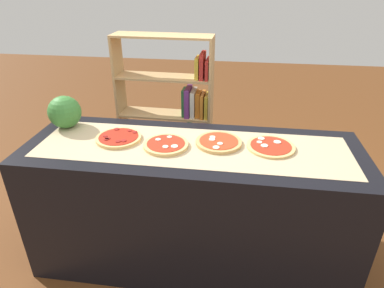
{
  "coord_description": "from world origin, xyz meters",
  "views": [
    {
      "loc": [
        0.26,
        -1.82,
        1.9
      ],
      "look_at": [
        0.0,
        0.0,
        0.94
      ],
      "focal_mm": 31.06,
      "sensor_mm": 36.0,
      "label": 1
    }
  ],
  "objects_px": {
    "pizza_mozzarella_2": "(219,142)",
    "watermelon": "(65,112)",
    "pizza_pepperoni_0": "(119,138)",
    "pizza_mozzarella_3": "(271,146)",
    "bookshelf": "(179,120)",
    "pizza_mozzarella_1": "(166,145)"
  },
  "relations": [
    {
      "from": "pizza_pepperoni_0",
      "to": "pizza_mozzarella_3",
      "type": "xyz_separation_m",
      "value": [
        0.98,
        0.02,
        -0.0
      ]
    },
    {
      "from": "pizza_pepperoni_0",
      "to": "bookshelf",
      "type": "height_order",
      "value": "bookshelf"
    },
    {
      "from": "pizza_mozzarella_1",
      "to": "watermelon",
      "type": "height_order",
      "value": "watermelon"
    },
    {
      "from": "pizza_pepperoni_0",
      "to": "pizza_mozzarella_2",
      "type": "relative_size",
      "value": 1.0
    },
    {
      "from": "pizza_mozzarella_3",
      "to": "bookshelf",
      "type": "distance_m",
      "value": 1.22
    },
    {
      "from": "pizza_mozzarella_3",
      "to": "bookshelf",
      "type": "relative_size",
      "value": 0.21
    },
    {
      "from": "pizza_mozzarella_3",
      "to": "bookshelf",
      "type": "bearing_deg",
      "value": 129.12
    },
    {
      "from": "pizza_pepperoni_0",
      "to": "pizza_mozzarella_1",
      "type": "relative_size",
      "value": 1.04
    },
    {
      "from": "pizza_mozzarella_2",
      "to": "pizza_mozzarella_3",
      "type": "xyz_separation_m",
      "value": [
        0.32,
        -0.01,
        -0.0
      ]
    },
    {
      "from": "pizza_mozzarella_3",
      "to": "pizza_mozzarella_2",
      "type": "bearing_deg",
      "value": 179.04
    },
    {
      "from": "bookshelf",
      "to": "pizza_mozzarella_3",
      "type": "bearing_deg",
      "value": -50.88
    },
    {
      "from": "pizza_mozzarella_3",
      "to": "bookshelf",
      "type": "height_order",
      "value": "bookshelf"
    },
    {
      "from": "pizza_mozzarella_1",
      "to": "pizza_mozzarella_3",
      "type": "distance_m",
      "value": 0.65
    },
    {
      "from": "pizza_mozzarella_1",
      "to": "bookshelf",
      "type": "bearing_deg",
      "value": 95.66
    },
    {
      "from": "pizza_pepperoni_0",
      "to": "pizza_mozzarella_1",
      "type": "height_order",
      "value": "pizza_mozzarella_1"
    },
    {
      "from": "bookshelf",
      "to": "watermelon",
      "type": "bearing_deg",
      "value": -129.22
    },
    {
      "from": "pizza_mozzarella_2",
      "to": "bookshelf",
      "type": "xyz_separation_m",
      "value": [
        -0.42,
        0.91,
        -0.27
      ]
    },
    {
      "from": "pizza_mozzarella_2",
      "to": "watermelon",
      "type": "xyz_separation_m",
      "value": [
        -1.08,
        0.11,
        0.1
      ]
    },
    {
      "from": "pizza_mozzarella_1",
      "to": "watermelon",
      "type": "bearing_deg",
      "value": 165.64
    },
    {
      "from": "pizza_mozzarella_1",
      "to": "pizza_mozzarella_3",
      "type": "height_order",
      "value": "pizza_mozzarella_1"
    },
    {
      "from": "pizza_mozzarella_2",
      "to": "watermelon",
      "type": "bearing_deg",
      "value": 174.02
    },
    {
      "from": "pizza_mozzarella_3",
      "to": "bookshelf",
      "type": "xyz_separation_m",
      "value": [
        -0.75,
        0.92,
        -0.27
      ]
    }
  ]
}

